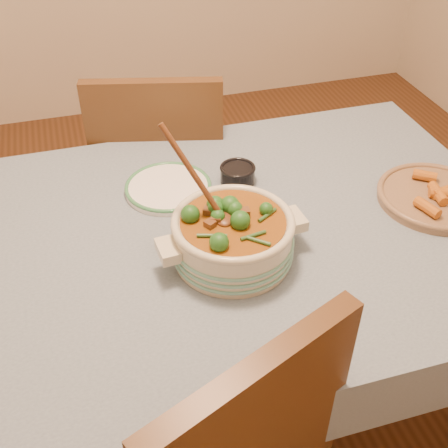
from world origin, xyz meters
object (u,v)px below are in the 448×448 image
object	(u,v)px
stew_casserole	(233,234)
fried_plate	(435,195)
condiment_bowl	(238,173)
dining_table	(212,258)
chair_far	(161,172)
white_plate	(168,187)

from	to	relation	value
stew_casserole	fried_plate	xyz separation A→B (m)	(0.61, 0.06, -0.05)
condiment_bowl	fried_plate	world-z (taller)	condiment_bowl
dining_table	condiment_bowl	distance (m)	0.27
dining_table	fried_plate	world-z (taller)	fried_plate
stew_casserole	condiment_bowl	world-z (taller)	stew_casserole
chair_far	stew_casserole	bearing A→B (deg)	107.38
white_plate	dining_table	bearing A→B (deg)	-72.39
dining_table	fried_plate	xyz separation A→B (m)	(0.64, -0.04, 0.11)
white_plate	fried_plate	xyz separation A→B (m)	(0.71, -0.26, 0.01)
fried_plate	chair_far	bearing A→B (deg)	134.20
condiment_bowl	stew_casserole	bearing A→B (deg)	-109.63
fried_plate	condiment_bowl	bearing A→B (deg)	153.95
chair_far	dining_table	bearing A→B (deg)	105.72
dining_table	chair_far	size ratio (longest dim) A/B	1.75
chair_far	condiment_bowl	bearing A→B (deg)	123.75
fried_plate	chair_far	world-z (taller)	chair_far
stew_casserole	fried_plate	bearing A→B (deg)	5.97
white_plate	chair_far	distance (m)	0.48
stew_casserole	white_plate	distance (m)	0.35
dining_table	white_plate	distance (m)	0.25
dining_table	stew_casserole	distance (m)	0.20
white_plate	condiment_bowl	bearing A→B (deg)	-4.27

